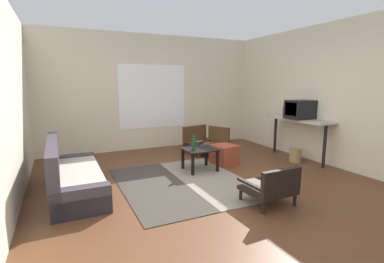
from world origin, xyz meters
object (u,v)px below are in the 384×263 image
armchair_by_window (199,142)px  crt_television (301,109)px  coffee_table (200,153)px  glass_bottle (194,144)px  ottoman_orange (224,154)px  console_shelf (298,123)px  armchair_striped_foreground (271,186)px  couch (72,177)px  wicker_basket (295,155)px  armchair_corner (215,143)px  clay_vase (288,111)px

armchair_by_window → crt_television: 2.25m
coffee_table → glass_bottle: bearing=-169.6°
ottoman_orange → console_shelf: size_ratio=0.30×
armchair_striped_foreground → crt_television: size_ratio=1.12×
couch → wicker_basket: bearing=-1.8°
armchair_by_window → armchair_corner: 0.37m
crt_television → glass_bottle: crt_television is taller
wicker_basket → armchair_striped_foreground: bearing=-142.5°
armchair_corner → armchair_striped_foreground: bearing=-103.8°
couch → clay_vase: 4.41m
coffee_table → armchair_corner: 1.20m
glass_bottle → wicker_basket: 2.21m
coffee_table → armchair_striped_foreground: 1.72m
ottoman_orange → armchair_striped_foreground: bearing=-103.6°
ottoman_orange → glass_bottle: size_ratio=1.66×
armchair_striped_foreground → wicker_basket: size_ratio=2.40×
armchair_striped_foreground → console_shelf: console_shelf is taller
armchair_striped_foreground → armchair_by_window: bearing=81.9°
ottoman_orange → clay_vase: (1.55, -0.03, 0.79)m
armchair_by_window → glass_bottle: (-0.72, -1.20, 0.25)m
coffee_table → ottoman_orange: bearing=16.0°
coffee_table → clay_vase: 2.28m
couch → armchair_corner: bearing=19.4°
glass_bottle → crt_television: bearing=-4.6°
crt_television → clay_vase: 0.37m
armchair_by_window → wicker_basket: armchair_by_window is taller
crt_television → glass_bottle: (-2.31, 0.19, -0.53)m
wicker_basket → glass_bottle: bearing=173.1°
coffee_table → armchair_corner: armchair_corner is taller
ottoman_orange → console_shelf: bearing=-12.8°
console_shelf → wicker_basket: bearing=-141.9°
armchair_corner → wicker_basket: armchair_corner is taller
armchair_by_window → armchair_striped_foreground: (-0.41, -2.88, -0.00)m
coffee_table → armchair_corner: size_ratio=0.75×
armchair_corner → crt_television: 1.92m
coffee_table → clay_vase: size_ratio=1.77×
couch → ottoman_orange: bearing=7.0°
couch → coffee_table: (2.15, 0.16, 0.09)m
coffee_table → clay_vase: bearing=3.9°
armchair_by_window → glass_bottle: size_ratio=2.91×
armchair_by_window → wicker_basket: (1.45, -1.46, -0.13)m
couch → ottoman_orange: couch is taller
console_shelf → clay_vase: 0.39m
armchair_by_window → crt_television: size_ratio=1.36×
couch → ottoman_orange: size_ratio=4.31×
armchair_corner → clay_vase: bearing=-28.2°
couch → clay_vase: size_ratio=5.78×
armchair_corner → ottoman_orange: bearing=-104.2°
ottoman_orange → crt_television: bearing=-14.2°
coffee_table → crt_television: 2.30m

